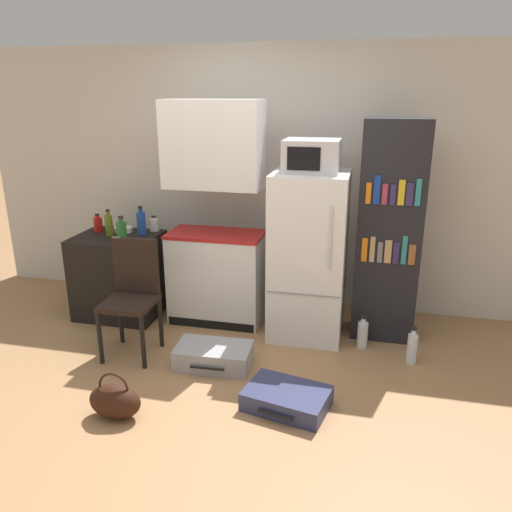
% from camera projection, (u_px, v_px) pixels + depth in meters
% --- Properties ---
extents(ground_plane, '(24.00, 24.00, 0.00)m').
position_uv_depth(ground_plane, '(205.00, 406.00, 3.47)').
color(ground_plane, '#A3754C').
extents(wall_back, '(6.40, 0.10, 2.51)m').
position_uv_depth(wall_back, '(286.00, 180.00, 4.88)').
color(wall_back, beige).
rests_on(wall_back, ground_plane).
extents(side_table, '(0.76, 0.62, 0.79)m').
position_uv_depth(side_table, '(120.00, 275.00, 4.81)').
color(side_table, black).
rests_on(side_table, ground_plane).
extents(kitchen_hutch, '(0.87, 0.46, 2.02)m').
position_uv_depth(kitchen_hutch, '(215.00, 223.00, 4.51)').
color(kitchen_hutch, white).
rests_on(kitchen_hutch, ground_plane).
extents(refrigerator, '(0.63, 0.65, 1.45)m').
position_uv_depth(refrigerator, '(308.00, 256.00, 4.32)').
color(refrigerator, white).
rests_on(refrigerator, ground_plane).
extents(microwave, '(0.45, 0.40, 0.26)m').
position_uv_depth(microwave, '(312.00, 156.00, 4.05)').
color(microwave, '#B7B7BC').
rests_on(microwave, refrigerator).
extents(bookshelf, '(0.53, 0.38, 1.88)m').
position_uv_depth(bookshelf, '(389.00, 233.00, 4.23)').
color(bookshelf, black).
rests_on(bookshelf, ground_plane).
extents(bottle_milk_white, '(0.09, 0.09, 0.15)m').
position_uv_depth(bottle_milk_white, '(154.00, 225.00, 4.84)').
color(bottle_milk_white, white).
rests_on(bottle_milk_white, side_table).
extents(bottle_olive_oil, '(0.07, 0.07, 0.25)m').
position_uv_depth(bottle_olive_oil, '(109.00, 225.00, 4.67)').
color(bottle_olive_oil, '#566619').
rests_on(bottle_olive_oil, side_table).
extents(bottle_green_tall, '(0.09, 0.09, 0.24)m').
position_uv_depth(bottle_green_tall, '(122.00, 231.00, 4.45)').
color(bottle_green_tall, '#1E6028').
rests_on(bottle_green_tall, side_table).
extents(bottle_ketchup_red, '(0.08, 0.08, 0.18)m').
position_uv_depth(bottle_ketchup_red, '(98.00, 224.00, 4.81)').
color(bottle_ketchup_red, '#AD1914').
rests_on(bottle_ketchup_red, side_table).
extents(bottle_blue_soda, '(0.08, 0.08, 0.27)m').
position_uv_depth(bottle_blue_soda, '(141.00, 223.00, 4.70)').
color(bottle_blue_soda, '#1E47A3').
rests_on(bottle_blue_soda, side_table).
extents(bowl, '(0.17, 0.17, 0.05)m').
position_uv_depth(bowl, '(123.00, 230.00, 4.80)').
color(bowl, silver).
rests_on(bowl, side_table).
extents(chair, '(0.41, 0.41, 0.95)m').
position_uv_depth(chair, '(133.00, 288.00, 4.06)').
color(chair, black).
rests_on(chair, ground_plane).
extents(suitcase_large_flat, '(0.63, 0.49, 0.13)m').
position_uv_depth(suitcase_large_flat, '(287.00, 398.00, 3.44)').
color(suitcase_large_flat, navy).
rests_on(suitcase_large_flat, ground_plane).
extents(suitcase_small_flat, '(0.61, 0.39, 0.17)m').
position_uv_depth(suitcase_small_flat, '(214.00, 356.00, 3.96)').
color(suitcase_small_flat, '#99999E').
rests_on(suitcase_small_flat, ground_plane).
extents(handbag, '(0.36, 0.20, 0.33)m').
position_uv_depth(handbag, '(115.00, 401.00, 3.31)').
color(handbag, '#33190F').
rests_on(handbag, ground_plane).
extents(water_bottle_front, '(0.09, 0.09, 0.29)m').
position_uv_depth(water_bottle_front, '(363.00, 334.00, 4.24)').
color(water_bottle_front, silver).
rests_on(water_bottle_front, ground_plane).
extents(water_bottle_middle, '(0.08, 0.08, 0.32)m').
position_uv_depth(water_bottle_middle, '(412.00, 348.00, 3.98)').
color(water_bottle_middle, silver).
rests_on(water_bottle_middle, ground_plane).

